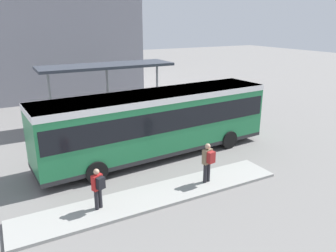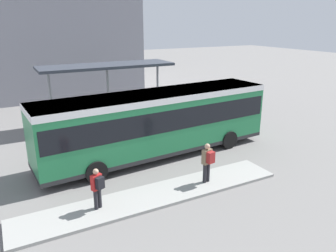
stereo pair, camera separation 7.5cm
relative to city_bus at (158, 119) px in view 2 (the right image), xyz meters
The scene contains 10 objects.
ground_plane 1.93m from the city_bus, behind, with size 120.00×120.00×0.00m, color slate.
curb_island 4.71m from the city_bus, 117.71° to the right, with size 10.96×1.80×0.12m.
city_bus is the anchor object (origin of this frame).
pedestrian_waiting 4.03m from the city_bus, 84.42° to the right, with size 0.46×0.50×1.73m.
pedestrian_companion 5.78m from the city_bus, 138.65° to the right, with size 0.46×0.49×1.58m.
bicycle_white 9.32m from the city_bus, 21.39° to the left, with size 0.48×1.80×0.78m.
bicycle_yellow 9.58m from the city_bus, 25.79° to the left, with size 0.48×1.53×0.66m.
bicycle_orange 10.17m from the city_bus, 28.97° to the left, with size 0.48×1.57×0.68m.
station_shelter 7.00m from the city_bus, 93.03° to the left, with size 8.74×2.72×3.97m.
potted_planter_near_shelter 5.55m from the city_bus, 48.88° to the left, with size 1.00×1.00×1.52m.
Camera 2 is at (-6.99, -14.23, 6.68)m, focal length 35.00 mm.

